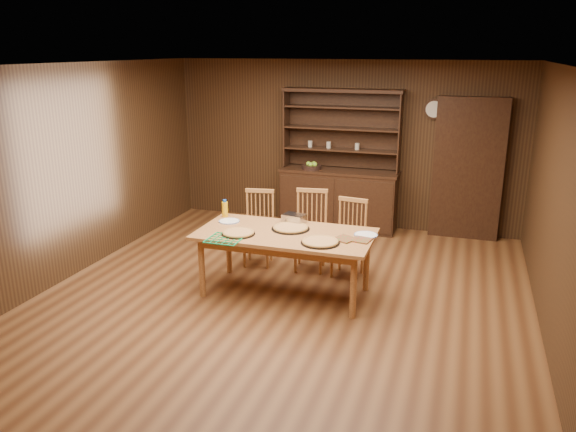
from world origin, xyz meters
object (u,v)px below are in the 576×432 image
(china_hutch, at_px, (339,191))
(chair_right, at_px, (350,235))
(dining_table, at_px, (285,239))
(chair_left, at_px, (259,225))
(juice_bottle, at_px, (225,209))
(chair_center, at_px, (311,227))

(china_hutch, relative_size, chair_right, 2.23)
(dining_table, distance_m, chair_right, 1.02)
(chair_left, xyz_separation_m, chair_right, (1.23, -0.03, -0.01))
(china_hutch, bearing_deg, dining_table, -90.37)
(chair_right, height_order, juice_bottle, chair_right)
(dining_table, xyz_separation_m, chair_center, (0.06, 0.88, -0.12))
(chair_center, relative_size, juice_bottle, 4.78)
(dining_table, bearing_deg, china_hutch, 89.63)
(chair_center, bearing_deg, chair_left, 174.65)
(chair_left, relative_size, juice_bottle, 4.54)
(juice_bottle, bearing_deg, dining_table, -21.94)
(china_hutch, bearing_deg, chair_right, -72.85)
(dining_table, height_order, juice_bottle, juice_bottle)
(chair_left, distance_m, juice_bottle, 0.64)
(chair_center, relative_size, chair_right, 1.06)
(chair_center, distance_m, juice_bottle, 1.13)
(china_hutch, bearing_deg, juice_bottle, -112.11)
(chair_left, bearing_deg, juice_bottle, -127.78)
(dining_table, height_order, chair_left, chair_left)
(chair_left, bearing_deg, chair_center, -6.71)
(china_hutch, relative_size, chair_center, 2.10)
(chair_left, xyz_separation_m, juice_bottle, (-0.26, -0.48, 0.33))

